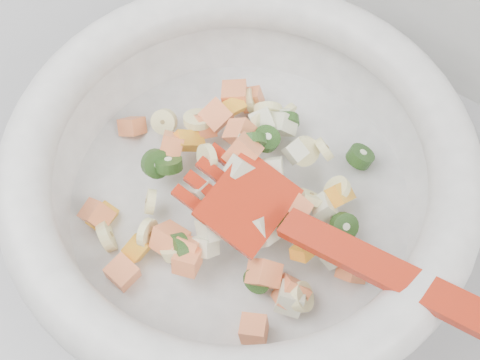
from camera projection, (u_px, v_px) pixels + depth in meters
The scene contains 2 objects.
counter at pixel (193, 331), 0.95m from camera, with size 2.00×0.60×0.90m, color #97979C.
mixing_bowl at pixel (240, 174), 0.50m from camera, with size 0.48×0.39×0.13m.
Camera 1 is at (0.22, 1.28, 1.39)m, focal length 45.00 mm.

